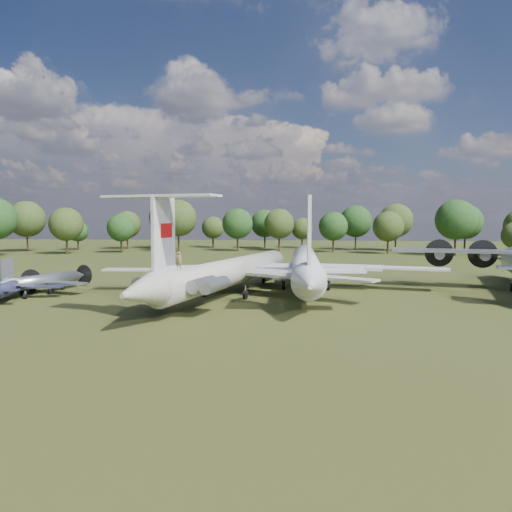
# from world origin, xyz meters

# --- Properties ---
(ground) EXTENTS (300.00, 300.00, 0.00)m
(ground) POSITION_xyz_m (0.00, 0.00, 0.00)
(ground) COLOR #233C14
(ground) RESTS_ON ground
(il62_airliner) EXTENTS (46.70, 54.43, 4.59)m
(il62_airliner) POSITION_xyz_m (3.98, -1.41, 2.30)
(il62_airliner) COLOR beige
(il62_airliner) RESTS_ON ground
(tu104_jet) EXTENTS (38.29, 50.60, 5.00)m
(tu104_jet) POSITION_xyz_m (13.27, 5.49, 2.50)
(tu104_jet) COLOR silver
(tu104_jet) RESTS_ON ground
(small_prop_west) EXTENTS (14.58, 17.65, 2.27)m
(small_prop_west) POSITION_xyz_m (-21.42, -6.24, 1.13)
(small_prop_west) COLOR black
(small_prop_west) RESTS_ON ground
(small_prop_northwest) EXTENTS (16.68, 19.48, 2.42)m
(small_prop_northwest) POSITION_xyz_m (-20.21, -1.57, 1.21)
(small_prop_northwest) COLOR #A8AAB0
(small_prop_northwest) RESTS_ON ground
(person_on_il62) EXTENTS (0.66, 0.47, 1.70)m
(person_on_il62) POSITION_xyz_m (0.73, -13.86, 5.45)
(person_on_il62) COLOR olive
(person_on_il62) RESTS_ON il62_airliner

